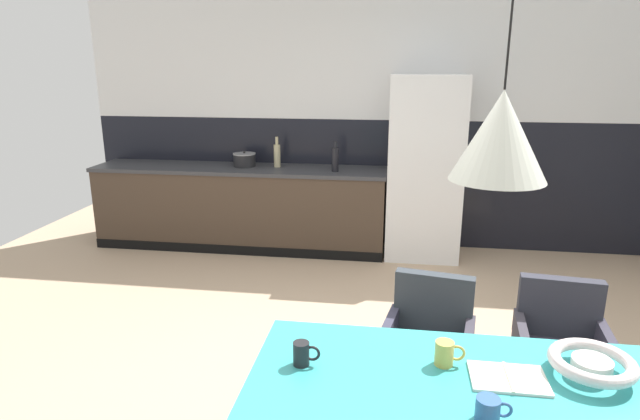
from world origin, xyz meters
name	(u,v)px	position (x,y,z in m)	size (l,w,h in m)	color
ground_plane	(345,392)	(0.00, 0.00, 0.00)	(8.17, 8.17, 0.00)	tan
back_wall_splashback_dark	(372,182)	(0.00, 2.92, 0.69)	(6.29, 0.12, 1.39)	black
back_wall_panel_upper	(376,52)	(0.00, 2.92, 2.08)	(6.29, 0.12, 1.39)	silver
kitchen_counter	(241,207)	(-1.42, 2.56, 0.45)	(3.18, 0.63, 0.89)	#3F3125
refrigerator_column	(425,168)	(0.55, 2.56, 0.93)	(0.75, 0.60, 1.87)	silver
dining_table	(475,389)	(0.61, -0.88, 0.68)	(1.86, 0.78, 0.73)	teal
armchair_by_stool	(430,330)	(0.49, -0.04, 0.49)	(0.56, 0.55, 0.79)	#353241
armchair_corner_seat	(560,334)	(1.22, 0.01, 0.49)	(0.53, 0.52, 0.79)	#353241
fruit_bowl	(592,363)	(1.09, -0.78, 0.78)	(0.34, 0.34, 0.09)	silver
open_book	(508,378)	(0.75, -0.86, 0.73)	(0.31, 0.22, 0.02)	white
mug_white_ceramic	(302,354)	(-0.11, -0.87, 0.78)	(0.12, 0.07, 0.10)	black
mug_tall_blue	(489,410)	(0.62, -1.14, 0.77)	(0.13, 0.09, 0.09)	#335B93
mug_glass_clear	(445,353)	(0.50, -0.78, 0.78)	(0.13, 0.08, 0.11)	gold
cooking_pot	(244,160)	(-1.37, 2.62, 0.96)	(0.25, 0.25, 0.17)	black
bottle_oil_tall	(335,159)	(-0.36, 2.47, 1.03)	(0.07, 0.07, 0.31)	black
bottle_spice_small	(277,155)	(-1.01, 2.63, 1.02)	(0.07, 0.07, 0.33)	tan
pendant_lamp_over_table_near	(500,136)	(0.61, -0.93, 1.73)	(0.34, 0.34, 1.16)	black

